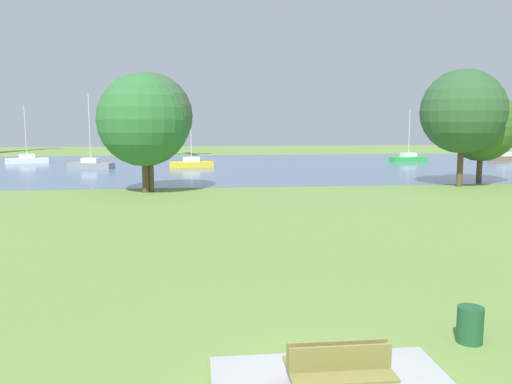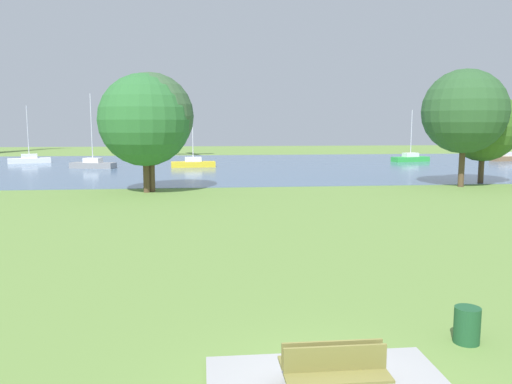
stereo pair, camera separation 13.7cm
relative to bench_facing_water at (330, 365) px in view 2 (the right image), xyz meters
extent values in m
plane|color=olive|center=(0.00, 21.73, -0.47)|extent=(160.00, 160.00, 0.00)
cube|color=gray|center=(-0.60, 0.05, -0.17)|extent=(0.24, 0.44, 0.40)
cube|color=gray|center=(0.60, 0.05, -0.17)|extent=(0.24, 0.44, 0.40)
cube|color=olive|center=(0.00, 0.05, 0.06)|extent=(1.80, 0.48, 0.05)
cube|color=olive|center=(0.00, -0.16, 0.30)|extent=(1.80, 0.05, 0.44)
cube|color=olive|center=(0.00, -0.59, 0.06)|extent=(1.80, 0.48, 0.05)
cube|color=olive|center=(0.00, -0.37, 0.30)|extent=(1.80, 0.05, 0.44)
cylinder|color=#1E512D|center=(3.47, 1.65, -0.07)|extent=(0.56, 0.56, 0.80)
cube|color=slate|center=(0.00, 49.73, -0.46)|extent=(140.00, 40.00, 0.02)
cube|color=gray|center=(-13.93, 48.06, -0.15)|extent=(5.03, 2.83, 0.60)
cube|color=white|center=(-13.93, 48.06, 0.40)|extent=(2.04, 1.58, 0.50)
cylinder|color=silver|center=(-13.93, 48.06, 3.80)|extent=(0.10, 0.10, 7.29)
cube|color=white|center=(-23.11, 56.20, -0.15)|extent=(5.03, 2.98, 0.60)
cube|color=white|center=(-23.11, 56.20, 0.40)|extent=(2.06, 1.62, 0.50)
cylinder|color=silver|center=(-23.11, 56.20, 3.30)|extent=(0.10, 0.10, 6.30)
cube|color=brown|center=(36.97, 54.05, -0.15)|extent=(5.03, 2.90, 0.60)
cube|color=white|center=(36.97, 54.05, 0.40)|extent=(2.05, 1.60, 0.50)
cylinder|color=silver|center=(36.97, 54.05, 3.04)|extent=(0.10, 0.10, 5.78)
cube|color=green|center=(23.90, 53.93, -0.15)|extent=(5.02, 2.59, 0.60)
cube|color=white|center=(23.90, 53.93, 0.40)|extent=(2.01, 1.49, 0.50)
cylinder|color=silver|center=(23.90, 53.93, 3.07)|extent=(0.10, 0.10, 5.83)
cube|color=yellow|center=(-3.25, 48.35, -0.15)|extent=(4.89, 1.80, 0.60)
cube|color=white|center=(-3.25, 48.35, 0.40)|extent=(1.87, 1.21, 0.50)
cylinder|color=silver|center=(-3.25, 48.35, 3.08)|extent=(0.10, 0.10, 5.86)
cylinder|color=brown|center=(-6.12, 27.66, 0.92)|extent=(0.44, 0.44, 2.79)
sphere|color=#306E35|center=(-6.12, 27.66, 4.54)|extent=(6.36, 6.36, 6.36)
cylinder|color=brown|center=(-5.78, 27.94, 1.12)|extent=(0.44, 0.44, 3.18)
sphere|color=#3B5E3A|center=(-5.78, 27.94, 4.81)|extent=(5.99, 5.99, 5.99)
cylinder|color=brown|center=(17.30, 28.45, 1.27)|extent=(0.44, 0.44, 3.47)
sphere|color=#2F5A2F|center=(17.30, 28.45, 5.20)|extent=(6.28, 6.28, 6.28)
cylinder|color=brown|center=(20.16, 30.71, 0.83)|extent=(0.44, 0.44, 2.59)
sphere|color=#3B6625|center=(20.16, 30.71, 4.08)|extent=(5.60, 5.60, 5.60)
camera|label=1|loc=(-2.35, -8.51, 4.28)|focal=36.08mm
camera|label=2|loc=(-2.22, -8.53, 4.28)|focal=36.08mm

